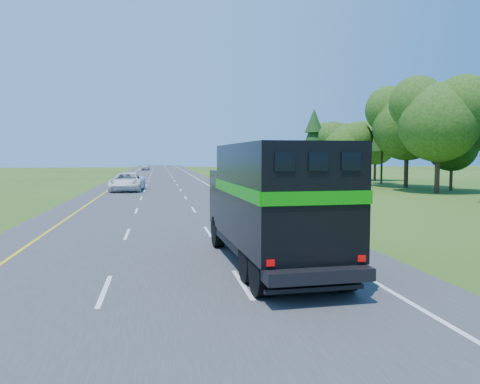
{
  "coord_description": "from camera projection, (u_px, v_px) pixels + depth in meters",
  "views": [
    {
      "loc": [
        -0.4,
        -1.39,
        3.55
      ],
      "look_at": [
        3.81,
        22.71,
        1.66
      ],
      "focal_mm": 35.0,
      "sensor_mm": 36.0,
      "label": 1
    }
  ],
  "objects": [
    {
      "name": "road",
      "position": [
        162.0,
        188.0,
        50.82
      ],
      "size": [
        15.0,
        260.0,
        0.04
      ],
      "primitive_type": "cube",
      "color": "#38383A",
      "rests_on": "ground"
    },
    {
      "name": "lane_markings",
      "position": [
        162.0,
        188.0,
        50.81
      ],
      "size": [
        11.15,
        260.0,
        0.01
      ],
      "color": "yellow",
      "rests_on": "road"
    },
    {
      "name": "horse_truck",
      "position": [
        272.0,
        202.0,
        14.72
      ],
      "size": [
        3.04,
        8.84,
        3.87
      ],
      "rotation": [
        0.0,
        0.0,
        0.04
      ],
      "color": "black",
      "rests_on": "road"
    },
    {
      "name": "white_suv",
      "position": [
        127.0,
        182.0,
        46.81
      ],
      "size": [
        3.46,
        6.79,
        1.84
      ],
      "primitive_type": "imported",
      "rotation": [
        0.0,
        0.0,
        -0.06
      ],
      "color": "white",
      "rests_on": "road"
    },
    {
      "name": "far_car",
      "position": [
        146.0,
        167.0,
        114.68
      ],
      "size": [
        2.05,
        4.54,
        1.51
      ],
      "primitive_type": "imported",
      "rotation": [
        0.0,
        0.0,
        -0.06
      ],
      "color": "#BCBCC3",
      "rests_on": "road"
    }
  ]
}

